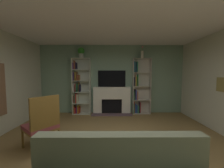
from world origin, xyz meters
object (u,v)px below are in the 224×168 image
Objects in this scene: bookshelf_left at (80,88)px; bookshelf_right at (139,88)px; coffee_table at (117,150)px; vase_with_flowers at (142,54)px; fireplace at (112,100)px; potted_plant at (81,52)px; tv at (112,79)px; armchair at (42,123)px.

bookshelf_left is 2.40m from bookshelf_right.
coffee_table is at bearing -107.11° from bookshelf_right.
bookshelf_left is at bearing 179.33° from vase_with_flowers.
potted_plant reaches higher than fireplace.
bookshelf_left is 1.00× the size of bookshelf_right.
bookshelf_left is 1.41m from potted_plant.
vase_with_flowers is (0.09, -0.06, 1.36)m from bookshelf_right.
fireplace is 1.43× the size of tv.
bookshelf_left is 3.66m from coffee_table.
tv is at bearing 4.07° from bookshelf_left.
vase_with_flowers is at bearing 71.20° from coffee_table.
armchair is (-1.49, -2.68, -0.85)m from tv.
tv is 2.67× the size of potted_plant.
potted_plant is at bearing -178.54° from bookshelf_right.
fireplace is at bearing 91.32° from coffee_table.
bookshelf_right is 3.57m from coffee_table.
vase_with_flowers is (1.20, -0.12, 0.98)m from tv.
bookshelf_right is (1.11, -0.06, -0.38)m from tv.
fireplace is at bearing 60.27° from armchair.
bookshelf_right is at bearing 0.73° from bookshelf_left.
vase_with_flowers reaches higher than potted_plant.
potted_plant is at bearing -174.29° from tv.
tv reaches higher than armchair.
bookshelf_right is at bearing 0.89° from fireplace.
potted_plant is at bearing -178.01° from fireplace.
armchair is at bearing -119.00° from tv.
potted_plant reaches higher than bookshelf_right.
vase_with_flowers is (1.20, -0.04, 1.82)m from fireplace.
vase_with_flowers is at bearing 43.62° from armchair.
bookshelf_left and bookshelf_right have the same top height.
potted_plant is (0.09, -0.03, 1.41)m from bookshelf_left.
coffee_table is (-1.12, -3.30, -2.00)m from vase_with_flowers.
bookshelf_left is at bearing 85.68° from armchair.
bookshelf_left reaches higher than fireplace.
bookshelf_left is at bearing 112.33° from coffee_table.
tv is 0.96× the size of armchair.
tv is at bearing 91.29° from coffee_table.
fireplace reaches higher than coffee_table.
coffee_table is at bearing -25.33° from armchair.
armchair is at bearing -94.32° from bookshelf_left.
potted_plant is at bearing -17.33° from bookshelf_left.
coffee_table is at bearing -108.80° from vase_with_flowers.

